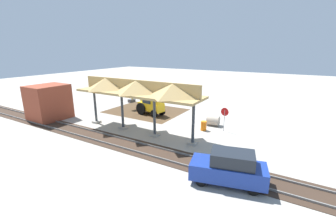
% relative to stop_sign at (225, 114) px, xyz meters
% --- Properties ---
extents(ground_plane, '(120.00, 120.00, 0.00)m').
position_rel_stop_sign_xyz_m(ground_plane, '(2.70, -0.48, -1.63)').
color(ground_plane, '#9E998E').
extents(dirt_work_zone, '(9.11, 7.00, 0.01)m').
position_rel_stop_sign_xyz_m(dirt_work_zone, '(10.66, -2.15, -1.63)').
color(dirt_work_zone, '#4C3823').
rests_on(dirt_work_zone, ground).
extents(platform_canopy, '(12.31, 3.20, 4.90)m').
position_rel_stop_sign_xyz_m(platform_canopy, '(6.77, 4.37, 2.53)').
color(platform_canopy, '#9E998E').
rests_on(platform_canopy, ground).
extents(rail_tracks, '(60.00, 2.58, 0.15)m').
position_rel_stop_sign_xyz_m(rail_tracks, '(2.70, 7.18, -1.60)').
color(rail_tracks, slate).
rests_on(rail_tracks, ground).
extents(stop_sign, '(0.75, 0.16, 2.27)m').
position_rel_stop_sign_xyz_m(stop_sign, '(0.00, 0.00, 0.00)').
color(stop_sign, gray).
rests_on(stop_sign, ground).
extents(backhoe, '(5.40, 2.14, 2.82)m').
position_rel_stop_sign_xyz_m(backhoe, '(9.25, -1.12, -0.37)').
color(backhoe, '#EAB214').
rests_on(backhoe, ground).
extents(dirt_mound, '(3.60, 3.60, 1.43)m').
position_rel_stop_sign_xyz_m(dirt_mound, '(12.21, -3.21, -1.63)').
color(dirt_mound, '#4C3823').
rests_on(dirt_mound, ground).
extents(concrete_pipe, '(1.28, 1.11, 1.02)m').
position_rel_stop_sign_xyz_m(concrete_pipe, '(1.43, -1.06, -1.12)').
color(concrete_pipe, '#9E9384').
rests_on(concrete_pipe, ground).
extents(brick_utility_building, '(3.15, 3.83, 3.78)m').
position_rel_stop_sign_xyz_m(brick_utility_building, '(17.77, 5.99, 0.26)').
color(brick_utility_building, brown).
rests_on(brick_utility_building, ground).
extents(distant_parked_car, '(4.49, 2.68, 1.98)m').
position_rel_stop_sign_xyz_m(distant_parked_car, '(-2.84, 8.36, -0.65)').
color(distant_parked_car, navy).
rests_on(distant_parked_car, ground).
extents(traffic_barrel, '(0.56, 0.56, 0.90)m').
position_rel_stop_sign_xyz_m(traffic_barrel, '(1.72, 0.78, -1.18)').
color(traffic_barrel, orange).
rests_on(traffic_barrel, ground).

